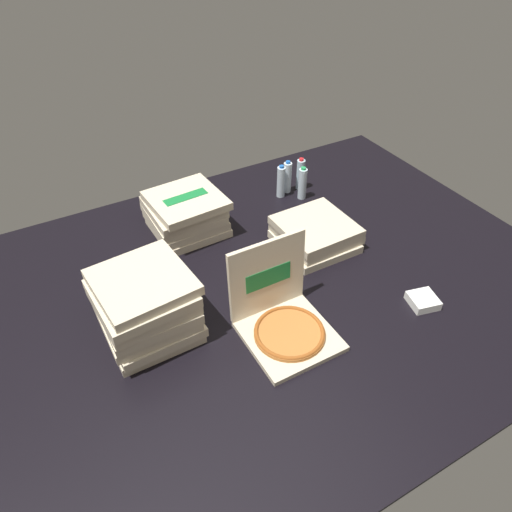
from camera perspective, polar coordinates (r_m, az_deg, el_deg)
The scene contains 10 objects.
ground_plane at distance 2.60m, azimuth 1.75°, elevation -3.54°, with size 3.20×2.40×0.02m, color black.
open_pizza_box at distance 2.30m, azimuth 3.22°, elevation -7.30°, with size 0.41×0.44×0.44m.
pizza_stack_center_near at distance 2.93m, azimuth -8.47°, elevation 5.05°, with size 0.44×0.45×0.25m.
pizza_stack_left_mid at distance 2.84m, azimuth 7.13°, elevation 2.67°, with size 0.43×0.43×0.15m.
pizza_stack_right_mid at distance 2.28m, azimuth -13.08°, elevation -6.00°, with size 0.46×0.45×0.35m.
water_bottle_0 at distance 3.24m, azimuth 3.02°, elevation 8.89°, with size 0.06×0.06×0.23m.
water_bottle_1 at distance 3.33m, azimuth 5.35°, elevation 9.73°, with size 0.06×0.06×0.23m.
water_bottle_2 at distance 3.29m, azimuth 3.78°, elevation 9.42°, with size 0.06×0.06×0.23m.
water_bottle_3 at distance 3.23m, azimuth 5.59°, elevation 8.65°, with size 0.06×0.06×0.23m.
napkin_pile at distance 2.61m, azimuth 19.39°, elevation -5.08°, with size 0.14×0.14×0.05m, color white.
Camera 1 is at (-0.99, -1.61, 1.77)m, focal length 33.34 mm.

